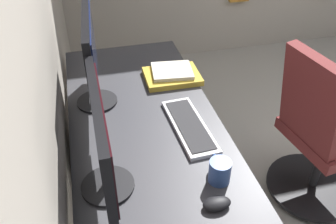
% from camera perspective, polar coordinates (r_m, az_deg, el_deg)
% --- Properties ---
extents(wall_back, '(5.04, 0.10, 2.60)m').
position_cam_1_polar(wall_back, '(1.15, -23.43, 10.37)').
color(wall_back, beige).
rests_on(wall_back, ground).
extents(desk, '(2.10, 0.69, 0.73)m').
position_cam_1_polar(desk, '(1.52, -1.84, -8.93)').
color(desk, '#38383D').
rests_on(desk, ground).
extents(drawer_pedestal, '(0.40, 0.51, 0.69)m').
position_cam_1_polar(drawer_pedestal, '(1.91, -4.05, -10.83)').
color(drawer_pedestal, '#38383D').
rests_on(drawer_pedestal, ground).
extents(monitor_primary, '(0.56, 0.20, 0.41)m').
position_cam_1_polar(monitor_primary, '(1.22, -10.60, -4.28)').
color(monitor_primary, black).
rests_on(monitor_primary, desk).
extents(monitor_secondary, '(0.56, 0.20, 0.45)m').
position_cam_1_polar(monitor_secondary, '(1.68, -12.25, 8.90)').
color(monitor_secondary, black).
rests_on(monitor_secondary, desk).
extents(keyboard_main, '(0.43, 0.16, 0.02)m').
position_cam_1_polar(keyboard_main, '(1.62, 3.46, -2.23)').
color(keyboard_main, silver).
rests_on(keyboard_main, desk).
extents(mouse_main, '(0.06, 0.10, 0.03)m').
position_cam_1_polar(mouse_main, '(1.30, 7.86, -14.37)').
color(mouse_main, black).
rests_on(mouse_main, desk).
extents(book_stack_near, '(0.24, 0.30, 0.05)m').
position_cam_1_polar(book_stack_near, '(1.96, 0.67, 6.02)').
color(book_stack_near, gold).
rests_on(book_stack_near, desk).
extents(coffee_mug, '(0.12, 0.08, 0.10)m').
position_cam_1_polar(coffee_mug, '(1.37, 8.28, -9.34)').
color(coffee_mug, '#335193').
rests_on(coffee_mug, desk).
extents(office_chair, '(0.56, 0.58, 0.97)m').
position_cam_1_polar(office_chair, '(2.15, 23.13, -3.98)').
color(office_chair, maroon).
rests_on(office_chair, ground).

